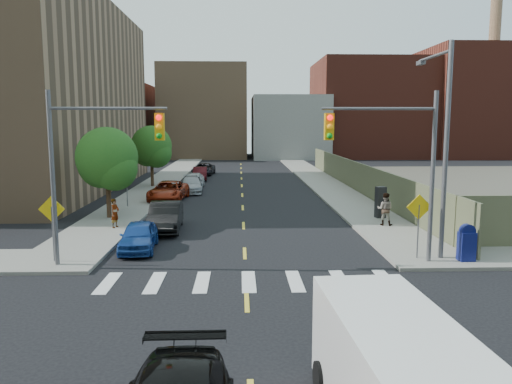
{
  "coord_description": "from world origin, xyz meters",
  "views": [
    {
      "loc": [
        -0.22,
        -13.56,
        5.75
      ],
      "look_at": [
        0.68,
        13.4,
        2.0
      ],
      "focal_mm": 35.0,
      "sensor_mm": 36.0,
      "label": 1
    }
  ],
  "objects": [
    {
      "name": "warn_sign_ne",
      "position": [
        7.2,
        6.5,
        1.99
      ],
      "size": [
        1.06,
        0.06,
        2.83
      ],
      "color": "#59595E",
      "rests_on": "ground"
    },
    {
      "name": "parked_car_silver",
      "position": [
        -4.2,
        27.62,
        0.66
      ],
      "size": [
        2.06,
        4.63,
        1.32
      ],
      "primitive_type": "imported",
      "rotation": [
        0.0,
        0.0,
        0.05
      ],
      "color": "#9A9DA2",
      "rests_on": "ground"
    },
    {
      "name": "parked_car_red",
      "position": [
        -5.5,
        23.3,
        0.73
      ],
      "size": [
        2.77,
        5.38,
        1.45
      ],
      "primitive_type": "imported",
      "rotation": [
        0.0,
        0.0,
        -0.07
      ],
      "color": "maroon",
      "rests_on": "ground"
    },
    {
      "name": "parked_car_white",
      "position": [
        -4.31,
        30.48,
        0.7
      ],
      "size": [
        1.94,
        4.21,
        1.4
      ],
      "primitive_type": "imported",
      "rotation": [
        0.0,
        0.0,
        -0.07
      ],
      "color": "silver",
      "rests_on": "ground"
    },
    {
      "name": "warn_sign_midwest",
      "position": [
        -7.8,
        20.0,
        1.99
      ],
      "size": [
        1.06,
        0.06,
        2.83
      ],
      "color": "#59595E",
      "rests_on": "ground"
    },
    {
      "name": "warn_sign_nw",
      "position": [
        -7.8,
        6.5,
        1.99
      ],
      "size": [
        1.06,
        0.06,
        2.83
      ],
      "color": "#59595E",
      "rests_on": "ground"
    },
    {
      "name": "bg_bldg_midwest",
      "position": [
        -6.0,
        72.0,
        7.5
      ],
      "size": [
        14.0,
        16.0,
        15.0
      ],
      "primitive_type": "cube",
      "color": "#8C6B4C",
      "rests_on": "ground"
    },
    {
      "name": "mailbox",
      "position": [
        9.05,
        6.0,
        0.89
      ],
      "size": [
        0.64,
        0.5,
        1.52
      ],
      "rotation": [
        0.0,
        0.0,
        0.05
      ],
      "color": "navy",
      "rests_on": "sidewalk_ne"
    },
    {
      "name": "sidewalk_ne",
      "position": [
        7.75,
        41.5,
        0.07
      ],
      "size": [
        3.5,
        73.0,
        0.15
      ],
      "primitive_type": "cube",
      "color": "gray",
      "rests_on": "ground"
    },
    {
      "name": "parked_car_grey",
      "position": [
        -4.2,
        41.78,
        0.64
      ],
      "size": [
        2.56,
        4.8,
        1.28
      ],
      "primitive_type": "imported",
      "rotation": [
        0.0,
        0.0,
        -0.1
      ],
      "color": "black",
      "rests_on": "ground"
    },
    {
      "name": "smokestack",
      "position": [
        42.0,
        70.0,
        14.0
      ],
      "size": [
        1.8,
        1.8,
        28.0
      ],
      "primitive_type": "cylinder",
      "color": "#8C6B4C",
      "rests_on": "ground"
    },
    {
      "name": "signal_nw",
      "position": [
        -5.98,
        6.0,
        4.53
      ],
      "size": [
        4.59,
        0.3,
        7.0
      ],
      "color": "#59595E",
      "rests_on": "ground"
    },
    {
      "name": "payphone",
      "position": [
        8.15,
        15.38,
        1.07
      ],
      "size": [
        0.64,
        0.56,
        1.85
      ],
      "primitive_type": "cube",
      "rotation": [
        0.0,
        0.0,
        0.23
      ],
      "color": "black",
      "rests_on": "sidewalk_ne"
    },
    {
      "name": "signal_ne",
      "position": [
        5.98,
        6.0,
        4.53
      ],
      "size": [
        4.59,
        0.3,
        7.0
      ],
      "color": "#59595E",
      "rests_on": "ground"
    },
    {
      "name": "tree_west_far",
      "position": [
        -8.0,
        31.05,
        3.48
      ],
      "size": [
        3.66,
        3.64,
        5.52
      ],
      "color": "#332114",
      "rests_on": "ground"
    },
    {
      "name": "streetlight_ne",
      "position": [
        8.2,
        6.9,
        5.22
      ],
      "size": [
        0.25,
        3.7,
        9.0
      ],
      "color": "#59595E",
      "rests_on": "ground"
    },
    {
      "name": "ground",
      "position": [
        0.0,
        0.0,
        0.0
      ],
      "size": [
        160.0,
        160.0,
        0.0
      ],
      "primitive_type": "plane",
      "color": "black",
      "rests_on": "ground"
    },
    {
      "name": "sidewalk_nw",
      "position": [
        -7.75,
        41.5,
        0.07
      ],
      "size": [
        3.5,
        73.0,
        0.15
      ],
      "primitive_type": "cube",
      "color": "gray",
      "rests_on": "ground"
    },
    {
      "name": "tree_west_near",
      "position": [
        -8.0,
        16.05,
        3.48
      ],
      "size": [
        3.66,
        3.64,
        5.52
      ],
      "color": "#332114",
      "rests_on": "ground"
    },
    {
      "name": "pedestrian_east",
      "position": [
        7.78,
        13.18,
        1.05
      ],
      "size": [
        1.07,
        0.96,
        1.79
      ],
      "primitive_type": "imported",
      "rotation": [
        0.0,
        0.0,
        2.74
      ],
      "color": "gray",
      "rests_on": "sidewalk_ne"
    },
    {
      "name": "cargo_van",
      "position": [
        2.53,
        -5.16,
        1.24
      ],
      "size": [
        2.34,
        5.24,
        2.36
      ],
      "rotation": [
        0.0,
        0.0,
        0.04
      ],
      "color": "white",
      "rests_on": "ground"
    },
    {
      "name": "parked_car_maroon",
      "position": [
        -4.2,
        36.8,
        0.66
      ],
      "size": [
        1.6,
        4.06,
        1.31
      ],
      "primitive_type": "imported",
      "rotation": [
        0.0,
        0.0,
        0.05
      ],
      "color": "#3B0B0F",
      "rests_on": "ground"
    },
    {
      "name": "bg_bldg_fareast",
      "position": [
        38.0,
        70.0,
        9.0
      ],
      "size": [
        14.0,
        16.0,
        18.0
      ],
      "primitive_type": "cube",
      "color": "#592319",
      "rests_on": "ground"
    },
    {
      "name": "parked_car_blue",
      "position": [
        -4.81,
        8.72,
        0.65
      ],
      "size": [
        1.78,
        3.9,
        1.3
      ],
      "primitive_type": "imported",
      "rotation": [
        0.0,
        0.0,
        0.07
      ],
      "color": "#1B4394",
      "rests_on": "ground"
    },
    {
      "name": "pedestrian_west",
      "position": [
        -6.92,
        13.04,
        0.93
      ],
      "size": [
        0.56,
        0.67,
        1.57
      ],
      "primitive_type": "imported",
      "rotation": [
        0.0,
        0.0,
        1.2
      ],
      "color": "gray",
      "rests_on": "sidewalk_nw"
    },
    {
      "name": "bg_bldg_west",
      "position": [
        -22.0,
        70.0,
        6.0
      ],
      "size": [
        14.0,
        18.0,
        12.0
      ],
      "primitive_type": "cube",
      "color": "#592319",
      "rests_on": "ground"
    },
    {
      "name": "parked_car_black",
      "position": [
        -4.2,
        12.88,
        0.77
      ],
      "size": [
        1.84,
        4.73,
        1.53
      ],
      "primitive_type": "imported",
      "rotation": [
        0.0,
        0.0,
        0.05
      ],
      "color": "black",
      "rests_on": "ground"
    },
    {
      "name": "bg_bldg_east",
      "position": [
        22.0,
        72.0,
        8.0
      ],
      "size": [
        18.0,
        18.0,
        16.0
      ],
      "primitive_type": "cube",
      "color": "#592319",
      "rests_on": "ground"
    },
    {
      "name": "fence_north",
      "position": [
        9.6,
        28.0,
        1.25
      ],
      "size": [
        0.12,
        44.0,
        2.5
      ],
      "primitive_type": "cube",
      "color": "#616244",
      "rests_on": "ground"
    },
    {
      "name": "bg_bldg_center",
      "position": [
        8.0,
        70.0,
        5.0
      ],
      "size": [
        12.0,
        16.0,
        10.0
      ],
      "primitive_type": "cube",
      "color": "gray",
      "rests_on": "ground"
    }
  ]
}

